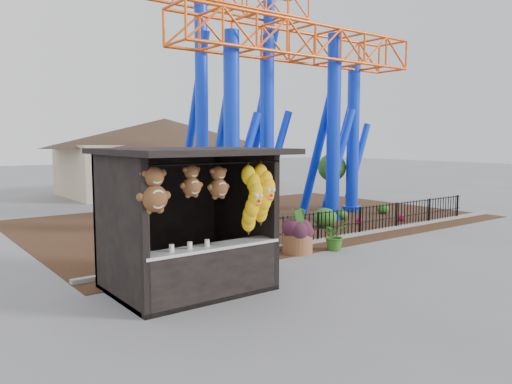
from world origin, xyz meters
TOP-DOWN VIEW (x-y plane):
  - ground at (0.00, 0.00)m, footprint 120.00×120.00m
  - mulch_bed at (4.00, 8.00)m, footprint 18.00×12.00m
  - curb at (4.00, 3.00)m, footprint 18.00×0.18m
  - prize_booth at (-3.01, 0.91)m, footprint 3.50×3.40m
  - picket_fence at (4.90, 3.00)m, footprint 12.20×0.06m
  - roller_coaster at (5.12, 8.23)m, footprint 11.00×6.37m
  - terracotta_planter at (1.29, 2.30)m, footprint 1.12×1.12m
  - planter_foliage at (1.29, 2.30)m, footprint 0.70×0.70m
  - potted_plant at (2.46, 1.95)m, footprint 0.87×0.77m
  - landscaping at (4.66, 5.65)m, footprint 8.85×4.11m
  - pavilion at (6.00, 20.00)m, footprint 15.00×15.00m

SIDE VIEW (x-z plane):
  - ground at x=0.00m, z-range 0.00..0.00m
  - mulch_bed at x=4.00m, z-range 0.00..0.02m
  - curb at x=4.00m, z-range 0.00..0.12m
  - terracotta_planter at x=1.29m, z-range 0.00..0.57m
  - landscaping at x=4.66m, z-range -0.04..0.69m
  - potted_plant at x=2.46m, z-range 0.00..0.90m
  - picket_fence at x=4.90m, z-range 0.00..1.00m
  - planter_foliage at x=1.29m, z-range 0.57..1.21m
  - prize_booth at x=-3.01m, z-range -0.03..3.09m
  - pavilion at x=6.00m, z-range 0.67..5.47m
  - roller_coaster at x=5.12m, z-range 1.03..11.85m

